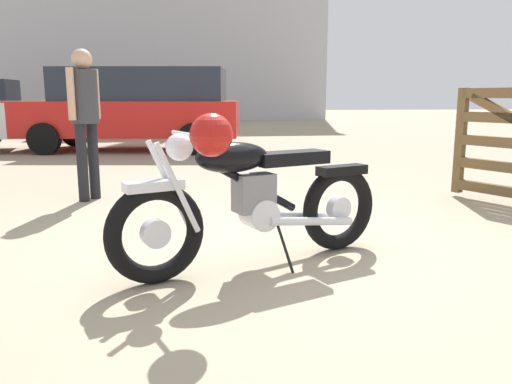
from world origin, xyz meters
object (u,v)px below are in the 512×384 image
white_estate_far (118,107)px  red_hatchback_near (134,107)px  vintage_motorcycle (251,196)px  bystander (85,109)px

white_estate_far → red_hatchback_near: 4.40m
vintage_motorcycle → bystander: bearing=-80.9°
bystander → white_estate_far: 9.79m
bystander → red_hatchback_near: 5.44m
vintage_motorcycle → bystander: (-1.51, 2.53, 0.53)m
vintage_motorcycle → red_hatchback_near: red_hatchback_near is taller
red_hatchback_near → white_estate_far: bearing=-70.3°
bystander → red_hatchback_near: size_ratio=0.34×
bystander → white_estate_far: size_ratio=0.38×
vintage_motorcycle → bystander: 3.00m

